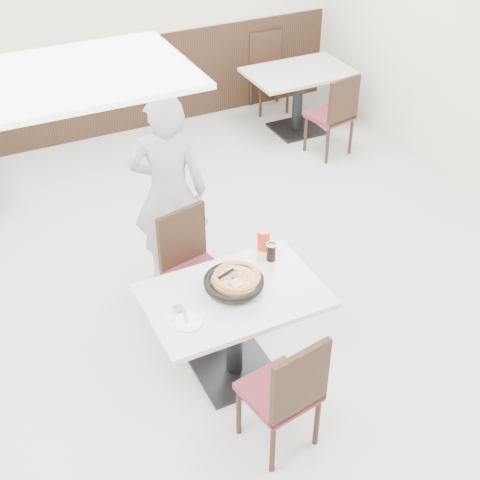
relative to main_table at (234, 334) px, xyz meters
name	(u,v)px	position (x,y,z in m)	size (l,w,h in m)	color
floor	(232,308)	(0.28, 0.64, -0.38)	(7.00, 7.00, 0.00)	silver
wall_back	(91,17)	(0.28, 4.14, 1.02)	(6.00, 0.04, 2.80)	silver
wainscot_back	(101,91)	(0.28, 4.12, 0.18)	(5.90, 0.03, 1.10)	black
fluo_panel_a	(16,86)	(-1.22, -0.86, 2.40)	(1.20, 0.60, 0.02)	white
main_table	(234,334)	(0.00, 0.00, 0.00)	(1.20, 0.80, 0.75)	silver
chair_near	(279,389)	(-0.01, -0.66, 0.10)	(0.42, 0.42, 0.95)	black
chair_far	(198,273)	(0.00, 0.63, 0.10)	(0.42, 0.42, 0.95)	black
trivet	(238,284)	(0.06, 0.06, 0.39)	(0.11, 0.11, 0.04)	black
pizza_pan	(234,285)	(0.02, 0.04, 0.42)	(0.32, 0.32, 0.01)	black
pizza	(237,279)	(0.06, 0.07, 0.44)	(0.35, 0.35, 0.02)	#D5914D
pizza_server	(235,283)	(0.01, -0.01, 0.47)	(0.07, 0.09, 0.00)	silver
napkin	(179,321)	(-0.43, -0.09, 0.38)	(0.15, 0.15, 0.00)	silver
side_plate	(188,322)	(-0.39, -0.13, 0.38)	(0.18, 0.18, 0.01)	white
fork	(185,314)	(-0.38, -0.06, 0.39)	(0.02, 0.16, 0.00)	silver
cola_glass	(271,252)	(0.40, 0.22, 0.44)	(0.07, 0.07, 0.13)	black
red_cup	(264,240)	(0.41, 0.36, 0.45)	(0.09, 0.09, 0.16)	red
diner_person	(169,193)	(0.02, 1.24, 0.48)	(0.62, 0.41, 1.70)	#9F9EA3
bg_table_right	(298,101)	(2.39, 3.22, 0.00)	(1.20, 0.80, 0.75)	silver
bg_chair_right_near	(330,114)	(2.42, 2.57, 0.10)	(0.42, 0.42, 0.95)	black
bg_chair_right_far	(270,74)	(2.38, 3.89, 0.10)	(0.42, 0.42, 0.95)	black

